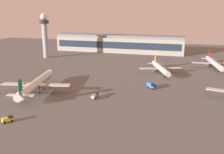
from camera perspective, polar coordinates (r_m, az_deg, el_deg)
ground_plane at (r=131.72m, az=-2.38°, el=-3.87°), size 416.00×416.00×0.00m
terminal_building at (r=259.78m, az=1.62°, el=7.26°), size 122.86×22.40×16.40m
control_tower at (r=233.28m, az=-14.29°, el=9.29°), size 8.00×8.00×37.29m
airplane_taxiway_distant at (r=139.87m, az=-16.02°, el=-1.44°), size 35.40×45.22×11.67m
airplane_near_gate at (r=176.51m, az=10.38°, el=1.89°), size 26.99×34.23×9.15m
airplane_terminal_side at (r=201.42m, az=21.11°, el=2.82°), size 30.63×39.18×10.08m
maintenance_van at (r=108.74m, az=-21.49°, el=-8.42°), size 4.03×4.50×2.25m
catering_truck at (r=143.44m, az=8.48°, el=-1.80°), size 5.81×5.48×3.05m
fuel_truck at (r=127.09m, az=-3.73°, el=-3.95°), size 2.60×6.37×2.35m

